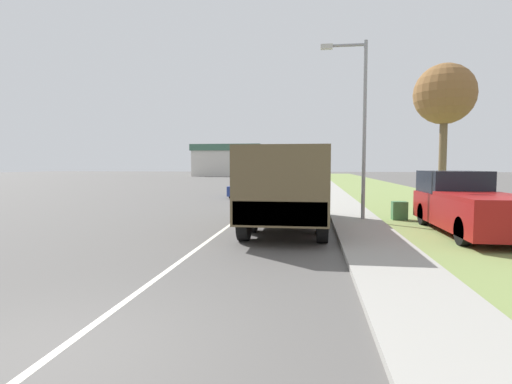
{
  "coord_description": "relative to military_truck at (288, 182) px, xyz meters",
  "views": [
    {
      "loc": [
        2.83,
        -3.77,
        2.1
      ],
      "look_at": [
        0.83,
        10.71,
        1.13
      ],
      "focal_mm": 28.0,
      "sensor_mm": 36.0,
      "label": 1
    }
  ],
  "objects": [
    {
      "name": "building_distant",
      "position": [
        -15.66,
        67.29,
        1.59
      ],
      "size": [
        13.66,
        12.05,
        6.22
      ],
      "color": "beige",
      "rests_on": "ground"
    },
    {
      "name": "grass_strip_right",
      "position": [
        6.83,
        30.64,
        -1.55
      ],
      "size": [
        7.0,
        120.0,
        0.02
      ],
      "color": "olive",
      "rests_on": "ground"
    },
    {
      "name": "ground_plane",
      "position": [
        -2.07,
        30.64,
        -1.56
      ],
      "size": [
        180.0,
        180.0,
        0.0
      ],
      "primitive_type": "plane",
      "color": "#565451"
    },
    {
      "name": "utility_box",
      "position": [
        4.13,
        2.69,
        -1.19
      ],
      "size": [
        0.55,
        0.45,
        0.7
      ],
      "color": "#3D7042",
      "rests_on": "grass_strip_right"
    },
    {
      "name": "lamp_post",
      "position": [
        2.46,
        2.03,
        2.47
      ],
      "size": [
        1.69,
        0.24,
        6.51
      ],
      "color": "gray",
      "rests_on": "sidewalk_right"
    },
    {
      "name": "car_fourth_ahead",
      "position": [
        0.1,
        48.69,
        -0.87
      ],
      "size": [
        1.9,
        4.76,
        1.53
      ],
      "color": "#B7BABF",
      "rests_on": "ground"
    },
    {
      "name": "lane_centre_stripe",
      "position": [
        -2.07,
        30.64,
        -1.55
      ],
      "size": [
        0.12,
        120.0,
        0.0
      ],
      "color": "silver",
      "rests_on": "ground"
    },
    {
      "name": "car_second_ahead",
      "position": [
        -3.93,
        27.43,
        -0.91
      ],
      "size": [
        1.81,
        4.76,
        1.42
      ],
      "color": "#B7BABF",
      "rests_on": "ground"
    },
    {
      "name": "sidewalk_right",
      "position": [
        2.43,
        30.64,
        -1.5
      ],
      "size": [
        1.8,
        120.0,
        0.12
      ],
      "color": "#9E9B93",
      "rests_on": "ground"
    },
    {
      "name": "military_truck",
      "position": [
        0.0,
        0.0,
        0.0
      ],
      "size": [
        2.45,
        6.89,
        2.78
      ],
      "color": "#545B3D",
      "rests_on": "ground"
    },
    {
      "name": "pickup_truck",
      "position": [
        5.54,
        -0.1,
        -0.65
      ],
      "size": [
        1.95,
        5.62,
        1.9
      ],
      "color": "maroon",
      "rests_on": "grass_strip_right"
    },
    {
      "name": "tree_mid_right",
      "position": [
        7.21,
        7.74,
        3.96
      ],
      "size": [
        2.94,
        2.94,
        7.05
      ],
      "color": "brown",
      "rests_on": "grass_strip_right"
    },
    {
      "name": "car_nearest_ahead",
      "position": [
        -3.55,
        13.4,
        -0.9
      ],
      "size": [
        1.73,
        4.73,
        1.43
      ],
      "color": "navy",
      "rests_on": "ground"
    },
    {
      "name": "car_third_ahead",
      "position": [
        -4.11,
        38.48,
        -0.86
      ],
      "size": [
        1.84,
        4.45,
        1.54
      ],
      "color": "navy",
      "rests_on": "ground"
    }
  ]
}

